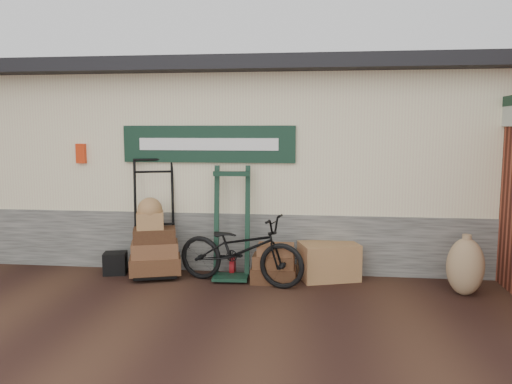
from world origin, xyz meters
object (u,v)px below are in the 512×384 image
wicker_hamper (329,261)px  black_trunk (115,263)px  bicycle (240,246)px  green_barrow (232,223)px  suitcase_stack (274,263)px  porter_trolley (154,216)px

wicker_hamper → black_trunk: 3.20m
black_trunk → bicycle: size_ratio=0.17×
green_barrow → black_trunk: 1.90m
green_barrow → suitcase_stack: size_ratio=2.58×
porter_trolley → wicker_hamper: porter_trolley is taller
green_barrow → bicycle: (0.17, -0.25, -0.27)m
green_barrow → wicker_hamper: size_ratio=2.02×
black_trunk → bicycle: bicycle is taller
black_trunk → bicycle: bearing=-6.9°
black_trunk → green_barrow: bearing=0.6°
porter_trolley → wicker_hamper: bearing=-16.0°
porter_trolley → green_barrow: porter_trolley is taller
green_barrow → wicker_hamper: (1.41, 0.11, -0.55)m
porter_trolley → wicker_hamper: size_ratio=2.18×
suitcase_stack → black_trunk: (-2.41, 0.13, -0.12)m
green_barrow → suitcase_stack: green_barrow is taller
wicker_hamper → bicycle: bicycle is taller
porter_trolley → bicycle: porter_trolley is taller
green_barrow → porter_trolley: bearing=175.3°
suitcase_stack → black_trunk: bearing=177.0°
porter_trolley → black_trunk: size_ratio=5.39×
bicycle → black_trunk: bearing=97.3°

